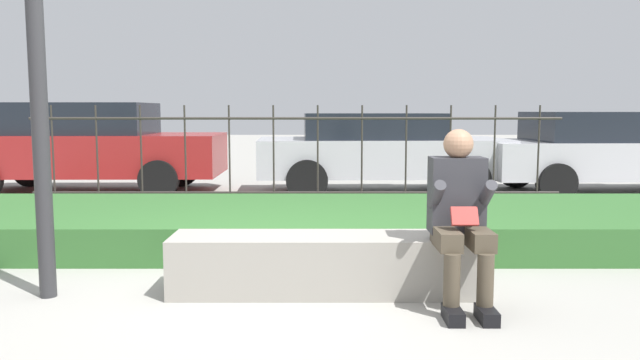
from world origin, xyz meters
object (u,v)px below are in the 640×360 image
(stone_bench, at_px, (330,267))
(car_parked_left, at_px, (88,146))
(car_parked_center, at_px, (382,150))
(car_parked_right, at_px, (618,151))
(person_seated_reader, at_px, (462,211))

(stone_bench, height_order, car_parked_left, car_parked_left)
(car_parked_center, relative_size, car_parked_left, 0.92)
(stone_bench, xyz_separation_m, car_parked_left, (-3.96, 5.77, 0.58))
(car_parked_right, bearing_deg, car_parked_center, 177.35)
(person_seated_reader, xyz_separation_m, car_parked_center, (-0.01, 5.89, 0.04))
(person_seated_reader, height_order, car_parked_right, car_parked_right)
(person_seated_reader, xyz_separation_m, car_parked_left, (-4.87, 6.06, 0.11))
(car_parked_right, bearing_deg, stone_bench, -132.79)
(stone_bench, bearing_deg, person_seated_reader, -17.61)
(car_parked_left, relative_size, car_parked_right, 0.98)
(car_parked_left, distance_m, car_parked_right, 8.72)
(car_parked_left, bearing_deg, car_parked_center, -2.48)
(car_parked_left, xyz_separation_m, car_parked_right, (8.72, -0.18, -0.07))
(person_seated_reader, distance_m, car_parked_center, 5.89)
(person_seated_reader, height_order, car_parked_center, car_parked_center)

